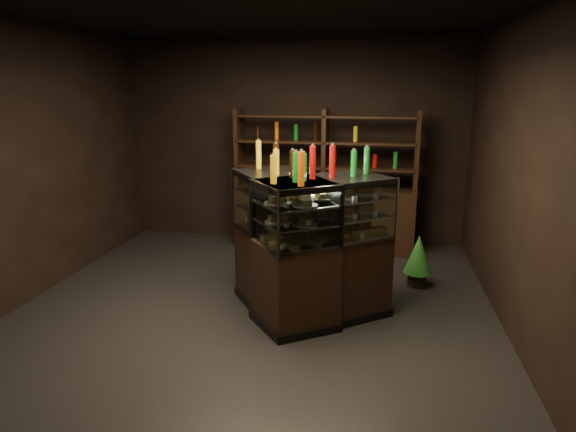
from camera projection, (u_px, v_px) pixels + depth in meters
The scene contains 7 objects.
ground at pixel (259, 303), 5.61m from camera, with size 5.00×5.00×0.00m, color black.
room_shell at pixel (256, 123), 5.13m from camera, with size 5.02×5.02×3.01m.
display_case at pixel (303, 270), 5.21m from camera, with size 1.77×1.48×1.45m.
food_display at pixel (303, 211), 5.06m from camera, with size 1.36×1.11×0.45m.
bottles_top at pixel (303, 163), 4.94m from camera, with size 1.19×0.97×0.30m.
potted_conifer at pixel (419, 254), 5.99m from camera, with size 0.33×0.33×0.70m.
back_shelving at pixel (324, 208), 7.34m from camera, with size 2.56×0.51×2.00m.
Camera 1 is at (1.19, -5.08, 2.29)m, focal length 32.00 mm.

